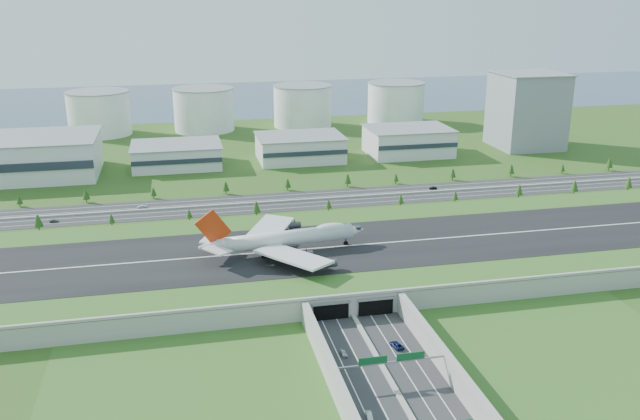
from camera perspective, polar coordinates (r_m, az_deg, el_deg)
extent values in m
plane|color=#2E4716|center=(297.27, 0.32, -4.66)|extent=(1200.00, 1200.00, 0.00)
cube|color=gray|center=(295.74, 0.33, -3.95)|extent=(520.00, 100.00, 8.00)
cube|color=#32571D|center=(294.22, 0.33, -3.21)|extent=(520.00, 100.00, 0.16)
cube|color=black|center=(294.17, 0.33, -3.19)|extent=(520.00, 58.00, 0.12)
cube|color=silver|center=(294.14, 0.33, -3.17)|extent=(520.00, 0.90, 0.02)
cube|color=gray|center=(249.97, 2.81, -7.15)|extent=(520.00, 1.20, 1.20)
cube|color=#28282B|center=(204.08, 7.33, -16.43)|extent=(34.00, 120.00, 0.12)
cube|color=gray|center=(203.86, 7.33, -16.34)|extent=(1.60, 120.00, 0.90)
cube|color=gray|center=(205.33, 1.46, -14.71)|extent=(2.40, 100.00, 8.00)
cube|color=gray|center=(215.65, 11.17, -13.33)|extent=(2.40, 100.00, 8.00)
cube|color=black|center=(249.76, 0.93, -8.53)|extent=(13.00, 1.20, 6.00)
cube|color=black|center=(253.79, 4.71, -8.13)|extent=(13.00, 1.20, 6.00)
cylinder|color=gray|center=(209.54, 0.91, -14.13)|extent=(0.70, 0.70, 7.00)
cylinder|color=gray|center=(220.09, 10.84, -12.76)|extent=(0.70, 0.70, 7.00)
cube|color=gray|center=(212.12, 6.04, -12.63)|extent=(38.00, 0.50, 0.50)
cube|color=#0C4C23|center=(209.71, 4.47, -12.52)|extent=(9.00, 0.30, 2.40)
cube|color=#0C4C23|center=(213.10, 7.63, -12.10)|extent=(9.00, 0.30, 2.40)
cube|color=#28282B|center=(384.93, -2.75, 0.73)|extent=(560.00, 36.00, 0.12)
cylinder|color=#3D2819|center=(365.65, -22.58, -1.41)|extent=(0.50, 0.50, 3.02)
cone|color=#103C14|center=(364.46, -22.65, -0.84)|extent=(4.70, 4.70, 6.04)
cylinder|color=#3D2819|center=(360.74, -17.12, -1.13)|extent=(0.50, 0.50, 2.20)
cone|color=#103C14|center=(359.86, -17.16, -0.70)|extent=(3.42, 3.42, 4.39)
cylinder|color=#3D2819|center=(359.08, -10.94, -0.72)|extent=(0.50, 0.50, 2.15)
cone|color=#103C14|center=(358.21, -10.97, -0.31)|extent=(3.34, 3.34, 4.29)
cylinder|color=#3D2819|center=(361.07, -5.37, -0.30)|extent=(0.50, 0.50, 2.87)
cone|color=#103C14|center=(359.93, -5.38, 0.26)|extent=(4.46, 4.46, 5.73)
cylinder|color=#3D2819|center=(367.52, 0.72, 0.07)|extent=(0.50, 0.50, 2.24)
cone|color=#103C14|center=(366.64, 0.73, 0.49)|extent=(3.48, 3.48, 4.48)
cylinder|color=#3D2819|center=(378.40, 6.79, 0.49)|extent=(0.50, 0.50, 2.39)
cone|color=#103C14|center=(377.48, 6.81, 0.93)|extent=(3.71, 3.71, 4.78)
cylinder|color=#3D2819|center=(389.84, 11.30, 0.78)|extent=(0.50, 0.50, 2.26)
cone|color=#103C14|center=(389.00, 11.32, 1.19)|extent=(3.52, 3.52, 4.53)
cylinder|color=#3D2819|center=(406.65, 16.38, 1.15)|extent=(0.50, 0.50, 2.84)
cone|color=#103C14|center=(405.64, 16.43, 1.64)|extent=(4.42, 4.42, 5.68)
cylinder|color=#3D2819|center=(424.40, 20.60, 1.43)|extent=(0.50, 0.50, 2.97)
cone|color=#103C14|center=(423.39, 20.65, 1.92)|extent=(4.61, 4.61, 5.93)
cylinder|color=#3D2819|center=(444.59, 24.50, 1.67)|extent=(0.50, 0.50, 2.87)
cone|color=#103C14|center=(443.66, 24.56, 2.12)|extent=(4.46, 4.46, 5.74)
cylinder|color=#3D2819|center=(410.35, -23.95, 0.41)|extent=(0.50, 0.50, 2.25)
cone|color=#103C14|center=(409.56, -24.00, 0.79)|extent=(3.50, 3.50, 4.50)
cylinder|color=#3D2819|center=(404.25, -19.06, 0.78)|extent=(0.50, 0.50, 2.70)
cone|color=#103C14|center=(403.29, -19.11, 1.24)|extent=(4.20, 4.20, 5.40)
cylinder|color=#3D2819|center=(401.26, -13.83, 1.10)|extent=(0.50, 0.50, 2.28)
cone|color=#103C14|center=(400.44, -13.86, 1.50)|extent=(3.54, 3.54, 4.55)
cylinder|color=#3D2819|center=(401.81, -7.92, 1.52)|extent=(0.50, 0.50, 2.69)
cone|color=#103C14|center=(400.85, -7.94, 1.99)|extent=(4.18, 4.18, 5.37)
cylinder|color=#3D2819|center=(405.94, -2.74, 1.84)|extent=(0.50, 0.50, 2.55)
cone|color=#103C14|center=(405.03, -2.74, 2.28)|extent=(3.96, 3.96, 5.10)
cylinder|color=#3D2819|center=(413.30, 2.33, 2.17)|extent=(0.50, 0.50, 2.84)
cone|color=#103C14|center=(412.31, 2.34, 2.65)|extent=(4.42, 4.42, 5.69)
cylinder|color=#3D2819|center=(421.95, 6.39, 2.36)|extent=(0.50, 0.50, 2.20)
cone|color=#103C14|center=(421.20, 6.41, 2.73)|extent=(3.42, 3.42, 4.39)
cylinder|color=#3D2819|center=(435.02, 11.09, 2.64)|extent=(0.50, 0.50, 2.65)
cone|color=#103C14|center=(434.14, 11.12, 3.07)|extent=(4.13, 4.13, 5.30)
cylinder|color=#3D2819|center=(452.02, 15.77, 2.89)|extent=(0.50, 0.50, 2.86)
cone|color=#103C14|center=(451.12, 15.81, 3.34)|extent=(4.45, 4.45, 5.72)
cylinder|color=#3D2819|center=(470.08, 19.71, 3.04)|extent=(0.50, 0.50, 2.20)
cone|color=#103C14|center=(469.40, 19.75, 3.37)|extent=(3.42, 3.42, 4.39)
cylinder|color=#3D2819|center=(488.67, 23.14, 3.23)|extent=(0.50, 0.50, 3.00)
cone|color=#103C14|center=(487.79, 23.19, 3.67)|extent=(4.66, 4.66, 5.99)
cube|color=silver|center=(476.85, -25.35, 3.96)|extent=(120.00, 60.00, 25.00)
cube|color=silver|center=(469.90, -11.98, 4.52)|extent=(58.00, 42.00, 15.00)
cube|color=silver|center=(477.24, -1.70, 5.24)|extent=(58.00, 42.00, 17.00)
cube|color=silver|center=(497.48, 7.43, 5.75)|extent=(58.00, 42.00, 19.00)
cube|color=gray|center=(537.49, 17.02, 8.00)|extent=(46.00, 46.00, 55.00)
cylinder|color=silver|center=(588.68, -18.10, 7.73)|extent=(50.00, 50.00, 35.00)
cylinder|color=silver|center=(586.09, -9.75, 8.33)|extent=(50.00, 50.00, 35.00)
cylinder|color=silver|center=(595.75, -1.47, 8.74)|extent=(50.00, 50.00, 35.00)
cylinder|color=silver|center=(617.08, 6.40, 8.96)|extent=(50.00, 50.00, 35.00)
cube|color=#344663|center=(758.53, -7.68, 9.30)|extent=(1200.00, 260.00, 0.06)
cylinder|color=silver|center=(287.56, -2.90, -2.41)|extent=(59.53, 13.58, 6.76)
cone|color=silver|center=(297.21, 2.98, -1.71)|extent=(9.18, 7.69, 6.76)
cone|color=silver|center=(281.00, -9.13, -3.04)|extent=(11.27, 7.94, 6.76)
ellipsoid|color=silver|center=(292.49, 0.88, -1.52)|extent=(14.92, 6.90, 4.16)
cube|color=silver|center=(271.33, -2.27, -3.93)|extent=(30.54, 33.34, 1.67)
cube|color=silver|center=(303.68, -4.22, -1.51)|extent=(26.00, 34.53, 1.67)
cylinder|color=#38383D|center=(278.82, -1.17, -3.81)|extent=(5.82, 3.78, 3.17)
cylinder|color=#38383D|center=(270.47, 0.83, -4.53)|extent=(5.82, 3.78, 3.17)
cylinder|color=#38383D|center=(301.45, -2.64, -2.10)|extent=(5.82, 3.78, 3.17)
cylinder|color=#38383D|center=(313.56, -2.16, -1.27)|extent=(5.82, 3.78, 3.17)
cube|color=silver|center=(274.54, -8.66, -3.34)|extent=(12.02, 13.10, 0.63)
cube|color=silver|center=(287.20, -9.17, -2.39)|extent=(10.42, 13.18, 0.63)
cube|color=#B42A0C|center=(278.39, -8.99, -1.47)|extent=(15.06, 2.69, 15.83)
cylinder|color=black|center=(297.63, 2.18, -2.81)|extent=(2.01, 0.74, 2.01)
cylinder|color=black|center=(285.48, -3.51, -3.77)|extent=(2.01, 0.74, 2.01)
cylinder|color=black|center=(291.55, -3.86, -3.30)|extent=(2.01, 0.74, 2.01)
cylinder|color=black|center=(284.02, -4.74, -3.92)|extent=(2.01, 0.74, 2.01)
cylinder|color=black|center=(290.12, -5.07, -3.44)|extent=(2.01, 0.74, 2.01)
imported|color=silver|center=(228.47, 1.99, -11.93)|extent=(2.17, 4.63, 1.53)
imported|color=silver|center=(199.81, 4.17, -16.89)|extent=(1.86, 4.47, 1.44)
imported|color=#0D1644|center=(234.05, 6.47, -11.23)|extent=(4.20, 6.66, 1.72)
imported|color=#4E4E53|center=(375.98, -21.49, -0.86)|extent=(4.54, 1.88, 1.54)
imported|color=black|center=(412.98, 9.50, 1.84)|extent=(4.87, 2.25, 1.55)
imported|color=white|center=(386.04, -14.78, 0.31)|extent=(5.19, 2.53, 1.45)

